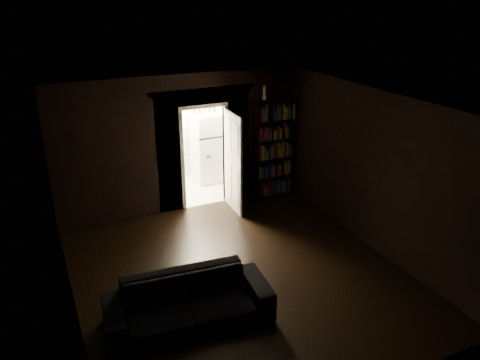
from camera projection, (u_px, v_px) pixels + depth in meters
The scene contains 9 objects.
ground at pixel (239, 275), 7.54m from camera, with size 5.50×5.50×0.00m, color black.
room_walls at pixel (212, 157), 7.80m from camera, with size 5.02×5.61×2.84m.
kitchen_alcove at pixel (186, 136), 10.52m from camera, with size 2.20×1.80×2.60m.
sofa at pixel (188, 295), 6.35m from camera, with size 2.26×0.98×0.87m, color black.
bookshelf at pixel (273, 149), 10.05m from camera, with size 0.90×0.32×2.20m, color black.
refrigerator at pixel (209, 147), 11.03m from camera, with size 0.74×0.68×1.65m, color white.
door at pixel (233, 163), 9.46m from camera, with size 0.85×0.05×2.05m, color white.
figurine at pixel (264, 92), 9.46m from camera, with size 0.10×0.10×0.29m, color silver.
bottles at pixel (205, 108), 10.66m from camera, with size 0.60×0.08×0.24m, color black.
Camera 1 is at (-2.72, -5.78, 4.30)m, focal length 35.00 mm.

